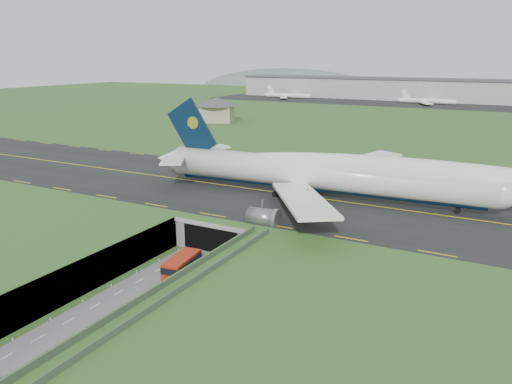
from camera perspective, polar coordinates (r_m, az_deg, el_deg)
The scene contains 10 objects.
ground at distance 89.93m, azimuth -8.02°, elevation -8.61°, with size 900.00×900.00×0.00m, color #355D25.
airfield_deck at distance 88.76m, azimuth -8.10°, elevation -6.84°, with size 800.00×800.00×6.00m, color gray.
trench_road at distance 84.55m, azimuth -11.06°, elevation -10.29°, with size 12.00×75.00×0.20m, color slate.
taxiway at distance 114.54m, azimuth 1.60°, elevation 0.03°, with size 800.00×44.00×0.18m, color black.
tunnel_portal at distance 101.67m, azimuth -2.55°, elevation -3.59°, with size 17.00×22.30×6.00m.
guideway at distance 67.91m, azimuth -10.19°, elevation -12.00°, with size 3.00×53.00×7.05m.
jumbo_jet at distance 107.51m, azimuth 11.01°, elevation 1.86°, with size 102.84×64.52×21.38m.
shuttle_tram at distance 86.01m, azimuth -8.45°, elevation -8.39°, with size 4.45×8.99×3.49m.
service_building at distance 239.45m, azimuth -4.46°, elevation 9.61°, with size 27.32×27.32×11.53m.
cargo_terminal at distance 369.28m, azimuth 20.85°, elevation 10.83°, with size 320.00×67.00×15.60m.
Camera 1 is at (49.44, -65.85, 36.14)m, focal length 35.00 mm.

